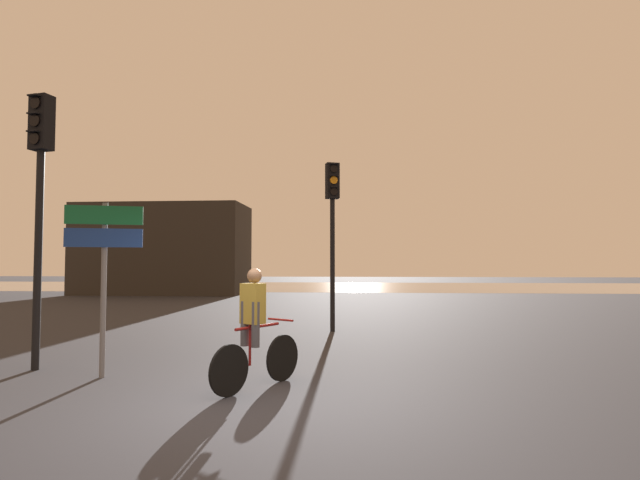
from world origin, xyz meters
TOP-DOWN VIEW (x-y plane):
  - ground_plane at (0.00, 0.00)m, footprint 120.00×120.00m
  - water_strip at (0.00, 31.67)m, footprint 80.00×16.00m
  - distant_building at (-9.66, 21.67)m, footprint 9.20×4.00m
  - traffic_light_center at (0.68, 6.73)m, footprint 0.38×0.40m
  - traffic_light_near_left at (-3.80, 1.86)m, footprint 0.36×0.38m
  - direction_sign_post at (-2.46, 1.41)m, footprint 1.06×0.35m
  - cyclist at (-0.07, 0.92)m, footprint 0.92×1.48m

SIDE VIEW (x-z plane):
  - ground_plane at x=0.00m, z-range 0.00..0.00m
  - water_strip at x=0.00m, z-range 0.00..0.01m
  - cyclist at x=-0.07m, z-range 0.01..1.63m
  - direction_sign_post at x=-2.46m, z-range 0.49..3.09m
  - distant_building at x=-9.66m, z-range 0.00..5.01m
  - traffic_light_center at x=0.68m, z-range 0.83..5.06m
  - traffic_light_near_left at x=-3.80m, z-range 0.86..5.28m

